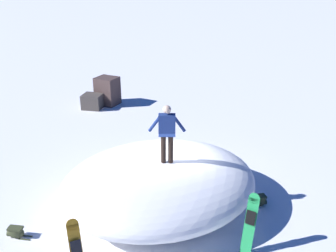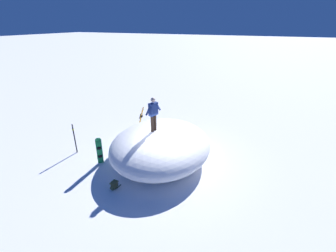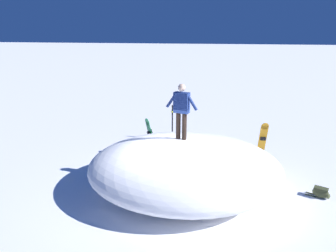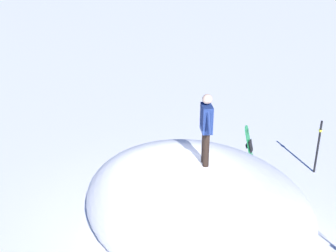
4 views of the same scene
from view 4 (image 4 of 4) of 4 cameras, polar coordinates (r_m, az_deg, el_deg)
The scene contains 6 objects.
ground at distance 10.42m, azimuth -0.16°, elevation -12.67°, with size 240.00×240.00×0.00m, color white.
snow_mound at distance 9.71m, azimuth 3.78°, elevation -10.01°, with size 4.88×5.77×1.59m, color white.
snowboarder_standing at distance 9.11m, azimuth 5.27°, elevation 0.14°, with size 1.00×0.34×1.67m.
snowboard_secondary_upright at distance 12.01m, azimuth 11.18°, elevation -3.40°, with size 0.48×0.48×1.58m.
backpack_far at distance 12.60m, azimuth 1.64°, elevation -4.84°, with size 0.53×0.29×0.36m.
trail_marker_pole at distance 12.74m, azimuth 19.90°, elevation -2.57°, with size 0.10×0.10×1.64m.
Camera 4 is at (-7.97, 2.78, 6.12)m, focal length 44.41 mm.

